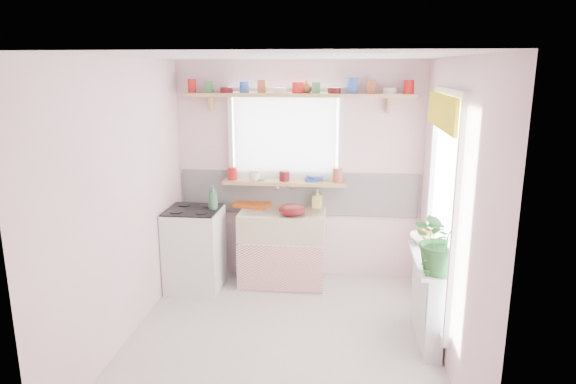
# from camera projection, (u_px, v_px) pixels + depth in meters

# --- Properties ---
(room) EXTENTS (3.20, 3.20, 3.20)m
(room) POSITION_uv_depth(u_px,v_px,m) (358.00, 175.00, 5.09)
(room) COLOR beige
(room) RESTS_ON ground
(sink_unit) EXTENTS (0.95, 0.65, 1.11)m
(sink_unit) POSITION_uv_depth(u_px,v_px,m) (283.00, 247.00, 5.82)
(sink_unit) COLOR white
(sink_unit) RESTS_ON ground
(cooker) EXTENTS (0.58, 0.58, 0.93)m
(cooker) POSITION_uv_depth(u_px,v_px,m) (195.00, 249.00, 5.68)
(cooker) COLOR white
(cooker) RESTS_ON ground
(radiator_ledge) EXTENTS (0.22, 0.95, 0.78)m
(radiator_ledge) POSITION_uv_depth(u_px,v_px,m) (427.00, 298.00, 4.61)
(radiator_ledge) COLOR white
(radiator_ledge) RESTS_ON ground
(windowsill) EXTENTS (1.40, 0.22, 0.04)m
(windowsill) POSITION_uv_depth(u_px,v_px,m) (284.00, 182.00, 5.83)
(windowsill) COLOR tan
(windowsill) RESTS_ON room
(pine_shelf) EXTENTS (2.52, 0.24, 0.04)m
(pine_shelf) POSITION_uv_depth(u_px,v_px,m) (298.00, 95.00, 5.57)
(pine_shelf) COLOR tan
(pine_shelf) RESTS_ON room
(shelf_crockery) EXTENTS (2.47, 0.11, 0.12)m
(shelf_crockery) POSITION_uv_depth(u_px,v_px,m) (296.00, 88.00, 5.55)
(shelf_crockery) COLOR red
(shelf_crockery) RESTS_ON pine_shelf
(sill_crockery) EXTENTS (1.35, 0.11, 0.12)m
(sill_crockery) POSITION_uv_depth(u_px,v_px,m) (284.00, 176.00, 5.81)
(sill_crockery) COLOR red
(sill_crockery) RESTS_ON windowsill
(dish_tray) EXTENTS (0.45, 0.38, 0.04)m
(dish_tray) POSITION_uv_depth(u_px,v_px,m) (253.00, 204.00, 5.95)
(dish_tray) COLOR #D35612
(dish_tray) RESTS_ON sink_unit
(colander) EXTENTS (0.32, 0.32, 0.13)m
(colander) POSITION_uv_depth(u_px,v_px,m) (292.00, 210.00, 5.54)
(colander) COLOR #5E1012
(colander) RESTS_ON sink_unit
(jade_plant) EXTENTS (0.67, 0.63, 0.58)m
(jade_plant) POSITION_uv_depth(u_px,v_px,m) (442.00, 239.00, 4.15)
(jade_plant) COLOR #276128
(jade_plant) RESTS_ON radiator_ledge
(fruit_bowl) EXTENTS (0.33, 0.33, 0.08)m
(fruit_bowl) POSITION_uv_depth(u_px,v_px,m) (427.00, 239.00, 4.89)
(fruit_bowl) COLOR silver
(fruit_bowl) RESTS_ON radiator_ledge
(herb_pot) EXTENTS (0.11, 0.07, 0.20)m
(herb_pot) POSITION_uv_depth(u_px,v_px,m) (427.00, 264.00, 4.12)
(herb_pot) COLOR #276228
(herb_pot) RESTS_ON radiator_ledge
(soap_bottle_sink) EXTENTS (0.12, 0.12, 0.21)m
(soap_bottle_sink) POSITION_uv_depth(u_px,v_px,m) (317.00, 199.00, 5.85)
(soap_bottle_sink) COLOR #E6E066
(soap_bottle_sink) RESTS_ON sink_unit
(sill_cup) EXTENTS (0.18, 0.18, 0.11)m
(sill_cup) POSITION_uv_depth(u_px,v_px,m) (255.00, 177.00, 5.79)
(sill_cup) COLOR white
(sill_cup) RESTS_ON windowsill
(sill_bowl) EXTENTS (0.21, 0.21, 0.06)m
(sill_bowl) POSITION_uv_depth(u_px,v_px,m) (315.00, 178.00, 5.84)
(sill_bowl) COLOR #3456AB
(sill_bowl) RESTS_ON windowsill
(shelf_vase) EXTENTS (0.14, 0.14, 0.14)m
(shelf_vase) POSITION_uv_depth(u_px,v_px,m) (306.00, 87.00, 5.60)
(shelf_vase) COLOR #A65D33
(shelf_vase) RESTS_ON pine_shelf
(cooker_bottle) EXTENTS (0.13, 0.13, 0.27)m
(cooker_bottle) POSITION_uv_depth(u_px,v_px,m) (213.00, 197.00, 5.54)
(cooker_bottle) COLOR #397348
(cooker_bottle) RESTS_ON cooker
(fruit) EXTENTS (0.20, 0.14, 0.10)m
(fruit) POSITION_uv_depth(u_px,v_px,m) (428.00, 233.00, 4.88)
(fruit) COLOR orange
(fruit) RESTS_ON fruit_bowl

